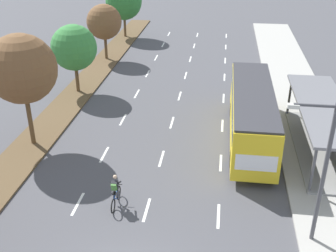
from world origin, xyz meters
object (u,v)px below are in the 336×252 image
(bus_shelter, at_px, (325,123))
(median_tree_fourth, at_px, (104,22))
(cyclist, at_px, (115,192))
(median_tree_fifth, at_px, (124,2))
(streetlight, at_px, (321,166))
(median_tree_second, at_px, (22,69))
(median_tree_third, at_px, (74,48))
(bus, at_px, (252,110))

(bus_shelter, relative_size, median_tree_fourth, 1.95)
(cyclist, height_order, median_tree_fifth, median_tree_fifth)
(streetlight, bearing_deg, median_tree_fourth, 122.93)
(median_tree_second, xyz_separation_m, median_tree_third, (-0.07, 8.82, -1.25))
(median_tree_fourth, xyz_separation_m, median_tree_fifth, (-0.11, 8.82, 0.38))
(median_tree_third, distance_m, streetlight, 22.09)
(bus, height_order, median_tree_fourth, median_tree_fourth)
(bus_shelter, relative_size, median_tree_second, 1.50)
(median_tree_fifth, distance_m, streetlight, 36.76)
(median_tree_second, height_order, median_tree_third, median_tree_second)
(bus_shelter, distance_m, streetlight, 8.83)
(bus, xyz_separation_m, cyclist, (-6.82, -7.86, -1.28))
(median_tree_second, bearing_deg, median_tree_fifth, 90.47)
(bus, height_order, median_tree_second, median_tree_second)
(bus_shelter, distance_m, median_tree_second, 18.11)
(bus_shelter, bearing_deg, cyclist, -147.70)
(median_tree_third, bearing_deg, median_tree_fifth, 90.48)
(bus_shelter, relative_size, bus, 0.92)
(bus_shelter, xyz_separation_m, median_tree_third, (-17.83, 7.18, 1.86))
(median_tree_second, relative_size, streetlight, 1.06)
(median_tree_fourth, height_order, streetlight, streetlight)
(median_tree_fourth, bearing_deg, median_tree_fifth, 90.72)
(cyclist, xyz_separation_m, median_tree_second, (-6.67, 5.37, 4.18))
(median_tree_fifth, height_order, streetlight, streetlight)
(cyclist, bearing_deg, bus, 49.07)
(bus_shelter, bearing_deg, bus, 168.78)
(median_tree_second, bearing_deg, bus, 10.47)
(median_tree_fourth, bearing_deg, streetlight, -57.07)
(bus_shelter, height_order, streetlight, streetlight)
(bus_shelter, distance_m, median_tree_fourth, 24.06)
(bus, bearing_deg, median_tree_fifth, 119.75)
(median_tree_fifth, xyz_separation_m, streetlight, (15.87, -33.16, -0.25))
(cyclist, bearing_deg, median_tree_fourth, 106.40)
(median_tree_third, bearing_deg, cyclist, -64.61)
(median_tree_third, relative_size, median_tree_fourth, 1.01)
(median_tree_second, xyz_separation_m, streetlight, (15.66, -6.69, -1.08))
(bus, bearing_deg, median_tree_third, 154.97)
(median_tree_second, distance_m, median_tree_third, 8.91)
(bus, bearing_deg, median_tree_fourth, 131.89)
(median_tree_fourth, distance_m, streetlight, 28.99)
(bus_shelter, xyz_separation_m, median_tree_fourth, (-17.87, 16.00, 1.90))
(median_tree_second, distance_m, median_tree_fourth, 17.69)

